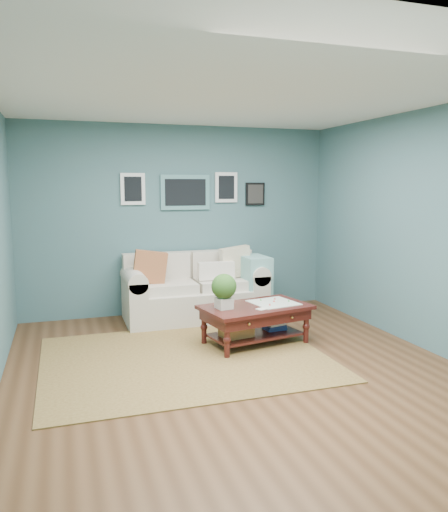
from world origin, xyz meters
name	(u,v)px	position (x,y,z in m)	size (l,w,h in m)	color
room_shell	(236,236)	(0.00, 0.06, 1.36)	(5.00, 5.02, 2.70)	brown
area_rug	(185,358)	(-0.43, 0.46, 0.01)	(2.97, 2.38, 0.01)	brown
loveseat	(200,289)	(0.18, 2.03, 0.41)	(1.97, 0.90, 1.01)	beige
coffee_table	(250,313)	(0.42, 0.70, 0.38)	(1.34, 0.93, 0.86)	#38100D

